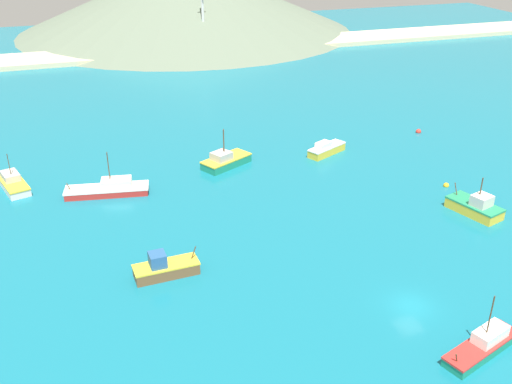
% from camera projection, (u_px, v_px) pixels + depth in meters
% --- Properties ---
extents(ground, '(260.00, 280.00, 0.50)m').
position_uv_depth(ground, '(299.00, 183.00, 82.49)').
color(ground, '#146B7F').
extents(fishing_boat_0, '(7.02, 2.93, 2.86)m').
position_uv_depth(fishing_boat_0, '(165.00, 268.00, 61.07)').
color(fishing_boat_0, brown).
rests_on(fishing_boat_0, ground).
extents(fishing_boat_3, '(4.91, 8.11, 5.14)m').
position_uv_depth(fishing_boat_3, '(13.00, 183.00, 80.13)').
color(fishing_boat_3, silver).
rests_on(fishing_boat_3, ground).
extents(fishing_boat_4, '(11.52, 4.78, 6.10)m').
position_uv_depth(fishing_boat_4, '(109.00, 189.00, 78.58)').
color(fishing_boat_4, red).
rests_on(fishing_boat_4, ground).
extents(fishing_boat_5, '(7.22, 5.10, 2.21)m').
position_uv_depth(fishing_boat_5, '(326.00, 149.00, 91.30)').
color(fishing_boat_5, gold).
rests_on(fishing_boat_5, ground).
extents(fishing_boat_6, '(5.06, 7.52, 5.16)m').
position_uv_depth(fishing_boat_6, '(475.00, 207.00, 73.42)').
color(fishing_boat_6, gold).
rests_on(fishing_boat_6, ground).
extents(fishing_boat_8, '(8.40, 6.58, 5.95)m').
position_uv_depth(fishing_boat_8, '(225.00, 161.00, 87.02)').
color(fishing_boat_8, '#198466').
rests_on(fishing_boat_8, ground).
extents(fishing_boat_10, '(8.70, 4.83, 5.93)m').
position_uv_depth(fishing_boat_10, '(483.00, 345.00, 50.58)').
color(fishing_boat_10, '#198466').
rests_on(fishing_boat_10, ground).
extents(buoy_0, '(0.93, 0.93, 0.93)m').
position_uv_depth(buoy_0, '(418.00, 132.00, 100.36)').
color(buoy_0, red).
rests_on(buoy_0, ground).
extents(buoy_1, '(0.80, 0.80, 0.80)m').
position_uv_depth(buoy_1, '(446.00, 186.00, 80.99)').
color(buoy_1, gold).
rests_on(buoy_1, ground).
extents(beach_strip, '(247.00, 14.29, 1.20)m').
position_uv_depth(beach_strip, '(181.00, 50.00, 155.56)').
color(beach_strip, beige).
rests_on(beach_strip, ground).
extents(radio_tower, '(2.24, 1.79, 22.40)m').
position_uv_depth(radio_tower, '(203.00, 8.00, 151.41)').
color(radio_tower, silver).
rests_on(radio_tower, ground).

